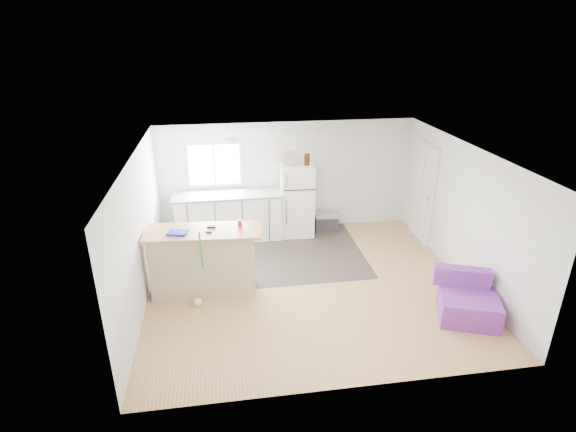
% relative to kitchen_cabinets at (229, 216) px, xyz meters
% --- Properties ---
extents(room, '(5.51, 5.01, 2.41)m').
position_rel_kitchen_cabinets_xyz_m(room, '(1.31, -2.15, 0.68)').
color(room, '#AA7B47').
rests_on(room, ground).
extents(vinyl_zone, '(4.05, 2.50, 0.00)m').
position_rel_kitchen_cabinets_xyz_m(vinyl_zone, '(0.59, -0.90, -0.51)').
color(vinyl_zone, '#302824').
rests_on(vinyl_zone, floor).
extents(window, '(1.18, 0.06, 0.98)m').
position_rel_kitchen_cabinets_xyz_m(window, '(-0.24, 0.34, 1.03)').
color(window, white).
rests_on(window, back_wall).
extents(interior_door, '(0.11, 0.92, 2.10)m').
position_rel_kitchen_cabinets_xyz_m(interior_door, '(4.04, -0.60, 0.50)').
color(interior_door, white).
rests_on(interior_door, right_wall).
extents(ceiling_fixture, '(0.30, 0.30, 0.07)m').
position_rel_kitchen_cabinets_xyz_m(ceiling_fixture, '(0.11, -0.95, 1.84)').
color(ceiling_fixture, white).
rests_on(ceiling_fixture, ceiling).
extents(kitchen_cabinets, '(2.27, 0.71, 1.31)m').
position_rel_kitchen_cabinets_xyz_m(kitchen_cabinets, '(0.00, 0.00, 0.00)').
color(kitchen_cabinets, white).
rests_on(kitchen_cabinets, floor).
extents(peninsula, '(1.92, 0.84, 1.15)m').
position_rel_kitchen_cabinets_xyz_m(peninsula, '(-0.48, -2.09, 0.07)').
color(peninsula, tan).
rests_on(peninsula, floor).
extents(refrigerator, '(0.71, 0.68, 1.56)m').
position_rel_kitchen_cabinets_xyz_m(refrigerator, '(1.47, 0.01, 0.26)').
color(refrigerator, white).
rests_on(refrigerator, floor).
extents(cooler, '(0.55, 0.40, 0.40)m').
position_rel_kitchen_cabinets_xyz_m(cooler, '(2.16, 0.09, -0.31)').
color(cooler, '#2D2D30').
rests_on(cooler, floor).
extents(purple_seat, '(1.10, 1.09, 0.71)m').
position_rel_kitchen_cabinets_xyz_m(purple_seat, '(3.58, -3.43, -0.26)').
color(purple_seat, purple).
rests_on(purple_seat, floor).
extents(cleaner_jug, '(0.15, 0.11, 0.30)m').
position_rel_kitchen_cabinets_xyz_m(cleaner_jug, '(0.09, -2.14, -0.39)').
color(cleaner_jug, white).
rests_on(cleaner_jug, floor).
extents(mop, '(0.22, 0.38, 1.35)m').
position_rel_kitchen_cabinets_xyz_m(mop, '(-0.57, -2.48, -0.29)').
color(mop, green).
rests_on(mop, floor).
extents(red_cup, '(0.08, 0.08, 0.12)m').
position_rel_kitchen_cabinets_xyz_m(red_cup, '(0.16, -2.03, 0.70)').
color(red_cup, red).
rests_on(red_cup, peninsula).
extents(blue_tray, '(0.34, 0.28, 0.04)m').
position_rel_kitchen_cabinets_xyz_m(blue_tray, '(-0.85, -2.16, 0.66)').
color(blue_tray, '#161DCE').
rests_on(blue_tray, peninsula).
extents(tool_a, '(0.15, 0.08, 0.03)m').
position_rel_kitchen_cabinets_xyz_m(tool_a, '(-0.31, -2.00, 0.65)').
color(tool_a, black).
rests_on(tool_a, peninsula).
extents(tool_b, '(0.11, 0.07, 0.03)m').
position_rel_kitchen_cabinets_xyz_m(tool_b, '(-0.36, -2.20, 0.65)').
color(tool_b, black).
rests_on(tool_b, peninsula).
extents(cardboard_box, '(0.21, 0.13, 0.30)m').
position_rel_kitchen_cabinets_xyz_m(cardboard_box, '(1.30, -0.01, 1.19)').
color(cardboard_box, tan).
rests_on(cardboard_box, refrigerator).
extents(bottle_left, '(0.09, 0.09, 0.25)m').
position_rel_kitchen_cabinets_xyz_m(bottle_left, '(1.69, -0.03, 1.17)').
color(bottle_left, '#37180A').
rests_on(bottle_left, refrigerator).
extents(bottle_right, '(0.07, 0.07, 0.25)m').
position_rel_kitchen_cabinets_xyz_m(bottle_right, '(1.64, -0.04, 1.17)').
color(bottle_right, '#37180A').
rests_on(bottle_right, refrigerator).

